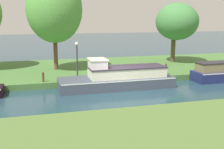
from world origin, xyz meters
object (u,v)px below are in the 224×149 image
Objects in this scene: mooring_post_near at (43,77)px; slate_barge at (119,78)px; mooring_post_far at (166,69)px; lamp_post at (77,55)px; willow_tree_right at (177,22)px; willow_tree_centre at (54,9)px.

slate_barge is at bearing -14.39° from mooring_post_near.
lamp_post is at bearing 174.87° from mooring_post_far.
mooring_post_near is (-4.79, 1.23, 0.08)m from slate_barge.
willow_tree_right is 6.63× the size of mooring_post_far.
lamp_post reaches higher than mooring_post_near.
willow_tree_right is 8.55× the size of mooring_post_near.
mooring_post_far is at bearing -26.19° from willow_tree_centre.
lamp_post is at bearing 143.63° from slate_barge.
slate_barge is 1.03× the size of willow_tree_centre.
slate_barge is 7.63m from willow_tree_centre.
mooring_post_far is (8.77, 0.00, 0.09)m from mooring_post_near.
slate_barge is 3.01× the size of lamp_post.
willow_tree_centre reaches higher than lamp_post.
willow_tree_centre is at bearing 72.87° from mooring_post_near.
mooring_post_near is (-1.15, -3.74, -4.41)m from willow_tree_centre.
willow_tree_centre is at bearing 110.50° from lamp_post.
willow_tree_right is at bearing 55.70° from mooring_post_far.
lamp_post is at bearing -156.61° from willow_tree_right.
lamp_post reaches higher than mooring_post_far.
mooring_post_near is at bearing -107.13° from willow_tree_centre.
willow_tree_right is (10.86, 1.02, -1.01)m from willow_tree_centre.
slate_barge reaches higher than mooring_post_near.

